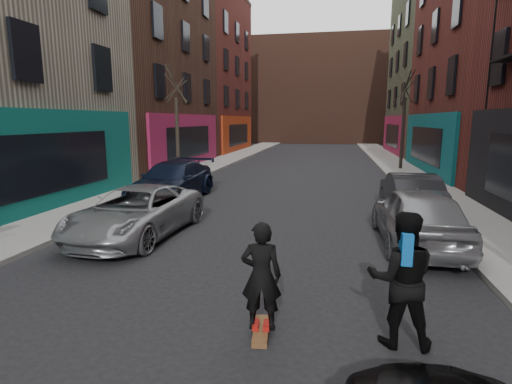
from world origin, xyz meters
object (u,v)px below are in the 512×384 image
at_px(tree_right_far, 404,113).
at_px(parked_right_far, 418,216).
at_px(skateboard, 261,331).
at_px(parked_left_end, 172,181).
at_px(parked_left_far, 137,212).
at_px(skateboarder, 261,276).
at_px(pedestrian, 401,279).
at_px(tree_left_far, 177,115).
at_px(parked_right_end, 410,193).

distance_m(tree_right_far, parked_right_far, 16.33).
bearing_deg(skateboard, parked_left_end, 113.14).
xyz_separation_m(parked_left_end, parked_right_far, (8.35, -4.35, 0.02)).
relative_size(parked_left_far, parked_right_far, 1.07).
relative_size(tree_right_far, parked_left_end, 1.31).
distance_m(tree_right_far, skateboard, 21.83).
xyz_separation_m(skateboarder, pedestrian, (1.95, 0.12, 0.06)).
relative_size(tree_left_far, pedestrian, 3.37).
relative_size(tree_left_far, parked_right_end, 1.53).
relative_size(parked_left_far, parked_left_end, 0.94).
xyz_separation_m(tree_left_far, parked_right_far, (10.33, -9.96, -2.61)).
relative_size(tree_right_far, parked_left_far, 1.40).
distance_m(tree_right_far, skateboarder, 21.70).
bearing_deg(parked_left_far, parked_right_far, 7.38).
relative_size(skateboard, skateboarder, 0.49).
bearing_deg(tree_left_far, parked_left_far, -74.11).
xyz_separation_m(parked_left_far, parked_left_end, (-1.02, 4.93, 0.08)).
bearing_deg(tree_left_far, skateboard, -64.14).
bearing_deg(parked_left_far, skateboarder, -43.14).
bearing_deg(parked_left_far, parked_right_end, 31.67).
xyz_separation_m(tree_right_far, skateboarder, (-5.17, -20.92, -2.62)).
relative_size(parked_left_end, parked_right_far, 1.14).
relative_size(parked_right_end, skateboard, 5.30).
height_order(parked_left_far, skateboarder, skateboarder).
xyz_separation_m(tree_left_far, skateboarder, (7.23, -14.92, -2.47)).
height_order(tree_left_far, parked_left_far, tree_left_far).
relative_size(parked_right_end, skateboarder, 2.61).
bearing_deg(parked_right_far, pedestrian, 75.29).
distance_m(parked_right_far, skateboarder, 5.85).
xyz_separation_m(parked_left_far, skateboard, (4.23, -4.38, -0.62)).
bearing_deg(parked_left_far, parked_left_end, 104.56).
height_order(parked_left_far, parked_left_end, parked_left_end).
bearing_deg(tree_right_far, parked_left_far, -119.61).
xyz_separation_m(parked_left_far, parked_right_far, (7.33, 0.58, 0.10)).
height_order(parked_right_far, skateboarder, skateboarder).
relative_size(parked_left_end, skateboarder, 3.19).
bearing_deg(parked_left_end, parked_right_end, -2.27).
bearing_deg(tree_left_far, skateboarder, -64.14).
height_order(parked_left_end, skateboard, parked_left_end).
xyz_separation_m(parked_right_far, parked_right_end, (0.47, 3.71, -0.07)).
distance_m(parked_right_far, pedestrian, 4.98).
height_order(parked_right_end, pedestrian, pedestrian).
bearing_deg(tree_right_far, skateboarder, -103.88).
distance_m(parked_right_end, pedestrian, 8.70).
height_order(parked_left_end, pedestrian, pedestrian).
xyz_separation_m(tree_left_far, pedestrian, (9.18, -14.79, -2.41)).
bearing_deg(parked_left_end, skateboard, -58.72).
distance_m(parked_left_end, parked_right_end, 8.84).
bearing_deg(skateboarder, tree_right_far, -110.18).
bearing_deg(tree_right_far, parked_right_end, -97.44).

